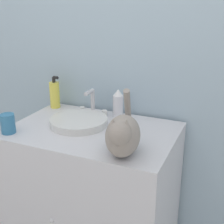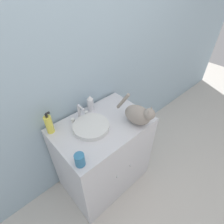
{
  "view_description": "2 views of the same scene",
  "coord_description": "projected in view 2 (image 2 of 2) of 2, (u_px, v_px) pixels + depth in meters",
  "views": [
    {
      "loc": [
        0.66,
        -1.0,
        1.45
      ],
      "look_at": [
        0.11,
        0.27,
        0.94
      ],
      "focal_mm": 50.0,
      "sensor_mm": 36.0,
      "label": 1
    },
    {
      "loc": [
        -0.66,
        -0.57,
        1.85
      ],
      "look_at": [
        0.09,
        0.25,
        0.93
      ],
      "focal_mm": 28.0,
      "sensor_mm": 36.0,
      "label": 2
    }
  ],
  "objects": [
    {
      "name": "faucet",
      "position": [
        80.0,
        113.0,
        1.49
      ],
      "size": [
        0.17,
        0.1,
        0.15
      ],
      "color": "silver",
      "rests_on": "vanity_cabinet"
    },
    {
      "name": "cup",
      "position": [
        80.0,
        160.0,
        1.15
      ],
      "size": [
        0.07,
        0.07,
        0.1
      ],
      "color": "teal",
      "rests_on": "vanity_cabinet"
    },
    {
      "name": "soap_bottle",
      "position": [
        49.0,
        124.0,
        1.36
      ],
      "size": [
        0.06,
        0.06,
        0.19
      ],
      "color": "#EADB4C",
      "rests_on": "vanity_cabinet"
    },
    {
      "name": "cat",
      "position": [
        139.0,
        114.0,
        1.43
      ],
      "size": [
        0.19,
        0.35,
        0.26
      ],
      "rotation": [
        0.0,
        0.0,
        -1.33
      ],
      "color": "gray",
      "rests_on": "vanity_cabinet"
    },
    {
      "name": "sink_basin",
      "position": [
        91.0,
        126.0,
        1.43
      ],
      "size": [
        0.3,
        0.3,
        0.04
      ],
      "color": "silver",
      "rests_on": "vanity_cabinet"
    },
    {
      "name": "spray_bottle",
      "position": [
        90.0,
        103.0,
        1.58
      ],
      "size": [
        0.06,
        0.06,
        0.16
      ],
      "color": "silver",
      "rests_on": "vanity_cabinet"
    },
    {
      "name": "vanity_cabinet",
      "position": [
        104.0,
        154.0,
        1.74
      ],
      "size": [
        0.83,
        0.58,
        0.83
      ],
      "color": "silver",
      "rests_on": "ground_plane"
    },
    {
      "name": "wall_back",
      "position": [
        74.0,
        65.0,
        1.39
      ],
      "size": [
        6.0,
        0.05,
        2.5
      ],
      "color": "#9EB7C6",
      "rests_on": "ground_plane"
    },
    {
      "name": "ground_plane",
      "position": [
        122.0,
        195.0,
        1.85
      ],
      "size": [
        8.0,
        8.0,
        0.0
      ],
      "primitive_type": "plane",
      "color": "beige"
    }
  ]
}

